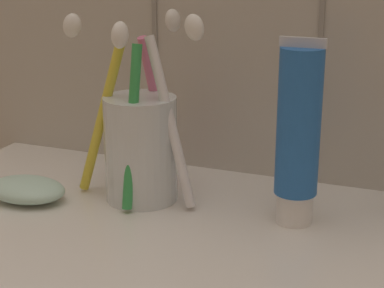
{
  "coord_description": "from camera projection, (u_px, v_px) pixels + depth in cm",
  "views": [
    {
      "loc": [
        12.39,
        -45.76,
        25.1
      ],
      "look_at": [
        -6.24,
        1.72,
        8.8
      ],
      "focal_mm": 60.0,
      "sensor_mm": 36.0,
      "label": 1
    }
  ],
  "objects": [
    {
      "name": "toothpaste_tube",
      "position": [
        298.0,
        134.0,
        0.53
      ],
      "size": [
        3.78,
        3.6,
        15.79
      ],
      "color": "white",
      "rests_on": "sink_counter"
    },
    {
      "name": "soap_bar",
      "position": [
        25.0,
        190.0,
        0.59
      ],
      "size": [
        7.59,
        5.25,
        2.1
      ],
      "primitive_type": "ellipsoid",
      "color": "silver",
      "rests_on": "sink_counter"
    },
    {
      "name": "sink_counter",
      "position": [
        256.0,
        249.0,
        0.52
      ],
      "size": [
        67.8,
        29.66,
        2.0
      ],
      "primitive_type": "cube",
      "color": "silver",
      "rests_on": "ground"
    },
    {
      "name": "toothbrush_cup",
      "position": [
        141.0,
        142.0,
        0.58
      ],
      "size": [
        14.27,
        11.9,
        17.57
      ],
      "color": "silver",
      "rests_on": "sink_counter"
    }
  ]
}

